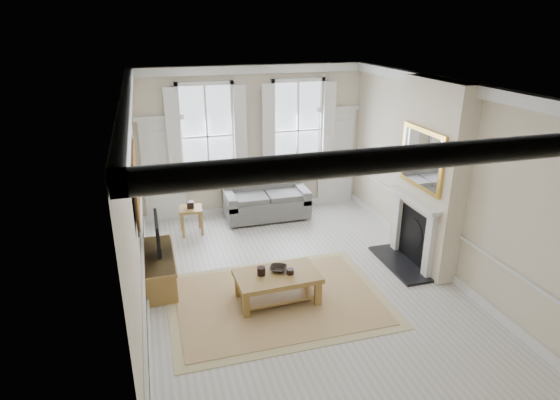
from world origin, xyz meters
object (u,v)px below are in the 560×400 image
object	(u,v)px
sofa	(266,202)
side_table	(191,213)
coffee_table	(277,279)
tv_stand	(160,269)

from	to	relation	value
sofa	side_table	bearing A→B (deg)	-167.21
coffee_table	side_table	bearing A→B (deg)	106.91
coffee_table	tv_stand	bearing A→B (deg)	145.79
side_table	coffee_table	bearing A→B (deg)	-70.88
coffee_table	tv_stand	xyz separation A→B (m)	(-1.80, 1.13, -0.15)
tv_stand	side_table	bearing A→B (deg)	68.54
sofa	side_table	xyz separation A→B (m)	(-1.75, -0.40, 0.10)
sofa	tv_stand	size ratio (longest dim) A/B	1.25
side_table	coffee_table	distance (m)	3.21
coffee_table	tv_stand	distance (m)	2.13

